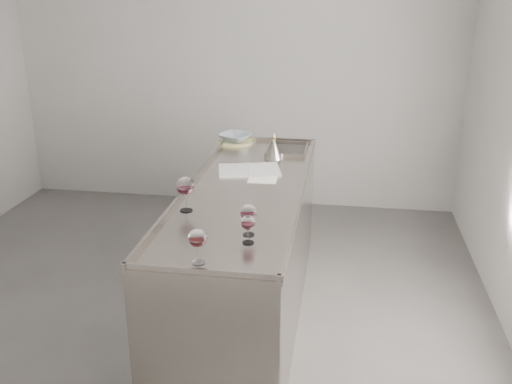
% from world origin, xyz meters
% --- Properties ---
extents(room_shell, '(4.54, 5.04, 2.84)m').
position_xyz_m(room_shell, '(0.00, 0.00, 1.40)').
color(room_shell, '#4C4A48').
rests_on(room_shell, ground).
extents(counter, '(0.77, 2.42, 0.97)m').
position_xyz_m(counter, '(0.50, 0.30, 0.47)').
color(counter, '#9C938C').
rests_on(counter, ground).
extents(wine_glass_left, '(0.11, 0.11, 0.21)m').
position_xyz_m(wine_glass_left, '(0.22, -0.14, 1.09)').
color(wine_glass_left, white).
rests_on(wine_glass_left, counter).
extents(wine_glass_middle, '(0.09, 0.09, 0.18)m').
position_xyz_m(wine_glass_middle, '(0.46, -0.78, 1.07)').
color(wine_glass_middle, white).
rests_on(wine_glass_middle, counter).
extents(wine_glass_right, '(0.09, 0.09, 0.18)m').
position_xyz_m(wine_glass_right, '(0.64, -0.42, 1.06)').
color(wine_glass_right, white).
rests_on(wine_glass_right, counter).
extents(wine_glass_small, '(0.08, 0.08, 0.15)m').
position_xyz_m(wine_glass_small, '(0.66, -0.52, 1.05)').
color(wine_glass_small, white).
rests_on(wine_glass_small, counter).
extents(notebook, '(0.49, 0.39, 0.02)m').
position_xyz_m(notebook, '(0.46, 0.66, 0.95)').
color(notebook, white).
rests_on(notebook, counter).
extents(loose_paper_top, '(0.21, 0.28, 0.00)m').
position_xyz_m(loose_paper_top, '(0.58, 0.54, 0.94)').
color(loose_paper_top, white).
rests_on(loose_paper_top, counter).
extents(trivet, '(0.33, 0.33, 0.02)m').
position_xyz_m(trivet, '(0.23, 1.38, 0.95)').
color(trivet, '#CDC684').
rests_on(trivet, counter).
extents(ceramic_bowl, '(0.33, 0.33, 0.06)m').
position_xyz_m(ceramic_bowl, '(0.23, 1.38, 0.99)').
color(ceramic_bowl, '#95A6AD').
rests_on(ceramic_bowl, trivet).
extents(wine_funnel, '(0.14, 0.14, 0.21)m').
position_xyz_m(wine_funnel, '(0.60, 1.00, 1.00)').
color(wine_funnel, '#A39A91').
rests_on(wine_funnel, counter).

